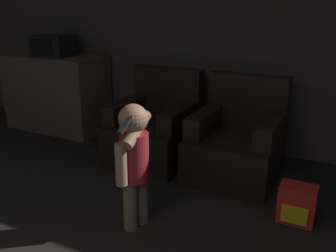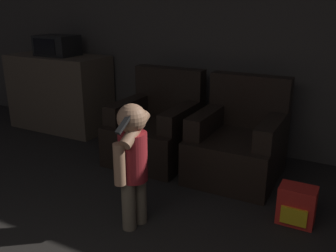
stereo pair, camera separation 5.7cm
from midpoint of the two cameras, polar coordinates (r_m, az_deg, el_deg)
wall_back at (r=4.07m, az=14.24°, el=13.72°), size 8.40×0.05×2.60m
armchair_left at (r=3.94m, az=-1.30°, el=-0.47°), size 0.79×0.86×0.93m
armchair_right at (r=3.62m, az=11.12°, el=-2.60°), size 0.79×0.86×0.93m
person_toddler at (r=2.65m, az=-4.84°, el=-4.73°), size 0.21×0.36×0.94m
toy_backpack at (r=3.02m, az=19.54°, el=-11.35°), size 0.27×0.20×0.30m
kitchen_counter at (r=5.08m, az=-15.77°, el=4.98°), size 1.29×0.62×0.95m
microwave at (r=4.97m, az=-16.24°, el=11.71°), size 0.50×0.36×0.25m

